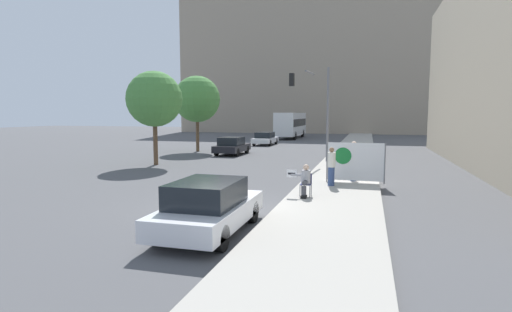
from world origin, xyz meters
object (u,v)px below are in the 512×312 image
object	(u,v)px
car_on_road_midblock	(265,138)
seated_protester	(305,179)
parked_car_curbside	(209,207)
street_tree_near_curb	(154,99)
city_bus_on_road	(291,124)
street_tree_midblock	(197,99)
traffic_light_pole	(315,99)
car_on_road_nearest	(232,146)
pedestrian_behind	(354,161)
jogger_on_sidewalk	(331,166)
protest_banner	(355,162)

from	to	relation	value
car_on_road_midblock	seated_protester	bearing A→B (deg)	-72.38
parked_car_curbside	street_tree_near_curb	bearing A→B (deg)	124.90
city_bus_on_road	street_tree_midblock	xyz separation A→B (m)	(-4.21, -20.90, 2.55)
seated_protester	street_tree_midblock	xyz separation A→B (m)	(-12.00, 17.14, 3.70)
street_tree_near_curb	car_on_road_midblock	bearing A→B (deg)	81.66
traffic_light_pole	car_on_road_midblock	distance (m)	16.23
car_on_road_nearest	city_bus_on_road	world-z (taller)	city_bus_on_road
seated_protester	car_on_road_nearest	world-z (taller)	car_on_road_nearest
city_bus_on_road	pedestrian_behind	bearing A→B (deg)	-74.53
parked_car_curbside	car_on_road_midblock	xyz separation A→B (m)	(-6.32, 30.64, -0.04)
parked_car_curbside	car_on_road_midblock	distance (m)	31.29
seated_protester	car_on_road_midblock	bearing A→B (deg)	126.78
jogger_on_sidewalk	car_on_road_midblock	bearing A→B (deg)	-105.97
protest_banner	car_on_road_midblock	size ratio (longest dim) A/B	0.56
pedestrian_behind	protest_banner	xyz separation A→B (m)	(0.07, -0.52, 0.01)
pedestrian_behind	street_tree_midblock	size ratio (longest dim) A/B	0.28
traffic_light_pole	car_on_road_nearest	xyz separation A→B (m)	(-7.02, 3.74, -3.49)
city_bus_on_road	jogger_on_sidewalk	bearing A→B (deg)	-76.49
traffic_light_pole	car_on_road_nearest	bearing A→B (deg)	151.98
jogger_on_sidewalk	car_on_road_nearest	xyz separation A→B (m)	(-8.97, 12.79, -0.29)
car_on_road_nearest	street_tree_near_curb	distance (m)	8.52
traffic_light_pole	parked_car_curbside	distance (m)	16.79
traffic_light_pole	parked_car_curbside	xyz separation A→B (m)	(-0.67, -16.42, -3.46)
parked_car_curbside	city_bus_on_road	distance (m)	43.32
seated_protester	car_on_road_nearest	distance (m)	17.37
parked_car_curbside	car_on_road_midblock	size ratio (longest dim) A/B	0.93
parked_car_curbside	car_on_road_midblock	bearing A→B (deg)	101.65
traffic_light_pole	car_on_road_midblock	xyz separation A→B (m)	(-6.98, 14.22, -3.51)
pedestrian_behind	traffic_light_pole	xyz separation A→B (m)	(-2.82, 7.52, 3.09)
jogger_on_sidewalk	car_on_road_midblock	distance (m)	24.93
traffic_light_pole	street_tree_midblock	distance (m)	12.16
jogger_on_sidewalk	parked_car_curbside	size ratio (longest dim) A/B	0.39
traffic_light_pole	street_tree_midblock	size ratio (longest dim) A/B	0.93
car_on_road_midblock	city_bus_on_road	size ratio (longest dim) A/B	0.45
seated_protester	pedestrian_behind	world-z (taller)	pedestrian_behind
seated_protester	pedestrian_behind	xyz separation A→B (m)	(1.62, 4.04, 0.31)
seated_protester	protest_banner	xyz separation A→B (m)	(1.69, 3.52, 0.32)
jogger_on_sidewalk	car_on_road_midblock	xyz separation A→B (m)	(-8.93, 23.28, -0.32)
traffic_light_pole	parked_car_curbside	world-z (taller)	traffic_light_pole
jogger_on_sidewalk	pedestrian_behind	distance (m)	1.76
jogger_on_sidewalk	protest_banner	size ratio (longest dim) A/B	0.65
car_on_road_midblock	city_bus_on_road	distance (m)	12.33
jogger_on_sidewalk	seated_protester	bearing A→B (deg)	36.57
seated_protester	protest_banner	world-z (taller)	protest_banner
jogger_on_sidewalk	car_on_road_midblock	size ratio (longest dim) A/B	0.36
parked_car_curbside	street_tree_midblock	distance (m)	24.51
protest_banner	street_tree_midblock	world-z (taller)	street_tree_midblock
jogger_on_sidewalk	street_tree_midblock	xyz separation A→B (m)	(-12.75, 14.63, 3.49)
seated_protester	street_tree_near_curb	distance (m)	13.83
pedestrian_behind	street_tree_midblock	distance (m)	19.20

